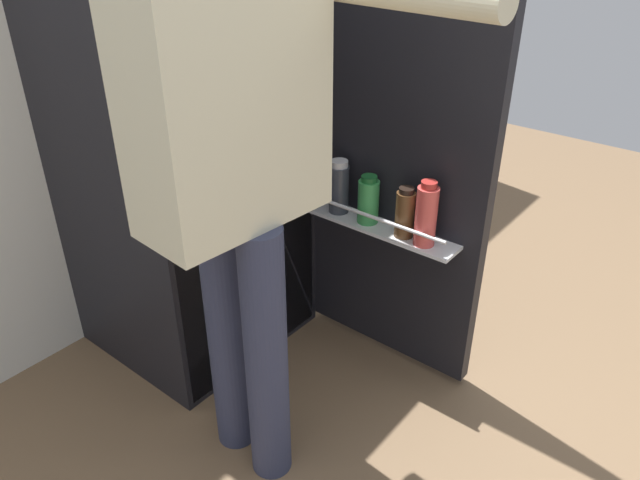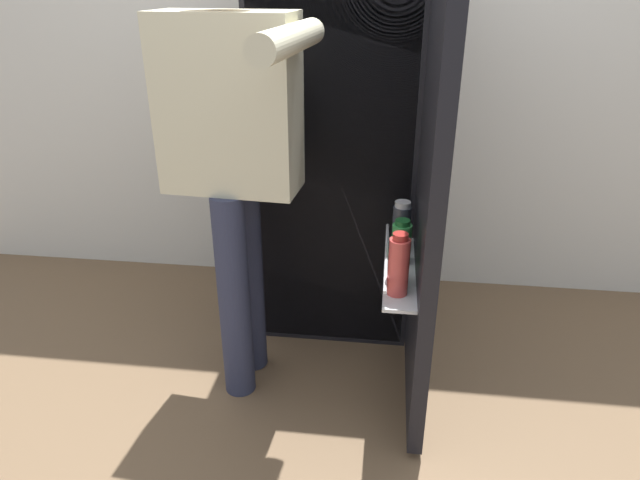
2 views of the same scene
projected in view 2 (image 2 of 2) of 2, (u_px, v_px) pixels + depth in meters
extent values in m
plane|color=brown|center=(323.00, 375.00, 2.33)|extent=(6.27, 6.27, 0.00)
cube|color=silver|center=(348.00, 16.00, 2.60)|extent=(4.40, 0.10, 2.69)
cube|color=black|center=(339.00, 140.00, 2.48)|extent=(0.68, 0.63, 1.71)
cube|color=white|center=(332.00, 160.00, 2.20)|extent=(0.64, 0.01, 1.67)
cube|color=white|center=(333.00, 137.00, 2.20)|extent=(0.60, 0.09, 0.01)
cube|color=black|center=(429.00, 196.00, 1.86)|extent=(0.05, 0.66, 1.64)
cube|color=white|center=(399.00, 271.00, 1.99)|extent=(0.11, 0.55, 0.01)
cylinder|color=silver|center=(386.00, 255.00, 1.97)|extent=(0.01, 0.53, 0.01)
cylinder|color=#333842|center=(401.00, 228.00, 2.11)|extent=(0.07, 0.07, 0.17)
cylinder|color=silver|center=(403.00, 204.00, 2.07)|extent=(0.06, 0.06, 0.02)
cylinder|color=#DB4C47|center=(399.00, 267.00, 1.80)|extent=(0.07, 0.07, 0.19)
cylinder|color=#B22D28|center=(401.00, 237.00, 1.75)|extent=(0.05, 0.05, 0.02)
cylinder|color=brown|center=(399.00, 262.00, 1.87)|extent=(0.06, 0.06, 0.15)
cylinder|color=black|center=(401.00, 239.00, 1.84)|extent=(0.05, 0.05, 0.02)
cylinder|color=green|center=(401.00, 244.00, 2.01)|extent=(0.07, 0.07, 0.15)
cylinder|color=#195B28|center=(403.00, 222.00, 1.97)|extent=(0.05, 0.05, 0.02)
cylinder|color=gold|center=(304.00, 126.00, 2.20)|extent=(0.09, 0.09, 0.07)
cylinder|color=#2D334C|center=(248.00, 278.00, 2.23)|extent=(0.12, 0.12, 0.83)
cylinder|color=#2D334C|center=(234.00, 300.00, 2.09)|extent=(0.12, 0.12, 0.83)
cube|color=beige|center=(229.00, 105.00, 1.86)|extent=(0.48, 0.26, 0.59)
cylinder|color=beige|center=(251.00, 99.00, 2.08)|extent=(0.08, 0.08, 0.55)
cylinder|color=beige|center=(290.00, 40.00, 1.51)|extent=(0.12, 0.56, 0.08)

